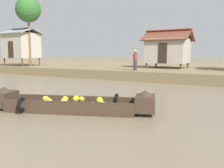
{
  "coord_description": "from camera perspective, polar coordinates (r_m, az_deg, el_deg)",
  "views": [
    {
      "loc": [
        7.12,
        -1.39,
        2.09
      ],
      "look_at": [
        1.94,
        7.59,
        0.8
      ],
      "focal_mm": 38.93,
      "sensor_mm": 36.0,
      "label": 1
    }
  ],
  "objects": [
    {
      "name": "vendor_person",
      "position": [
        19.65,
        5.48,
        5.89
      ],
      "size": [
        0.44,
        0.44,
        1.66
      ],
      "color": "#332D28",
      "rests_on": "riverbank_strip"
    },
    {
      "name": "banana_boat",
      "position": [
        9.04,
        -9.57,
        -4.54
      ],
      "size": [
        6.01,
        3.07,
        0.85
      ],
      "color": "#3D2D21",
      "rests_on": "ground"
    },
    {
      "name": "ground_plane",
      "position": [
        13.6,
        -1.99,
        -1.77
      ],
      "size": [
        300.0,
        300.0,
        0.0
      ],
      "primitive_type": "plane",
      "color": "#7A6B51"
    },
    {
      "name": "stilt_house_left",
      "position": [
        29.2,
        -20.52,
        8.55
      ],
      "size": [
        3.96,
        3.3,
        4.15
      ],
      "color": "#4C3826",
      "rests_on": "riverbank_strip"
    },
    {
      "name": "palm_tree_far",
      "position": [
        28.11,
        -19.08,
        16.06
      ],
      "size": [
        2.63,
        2.63,
        7.26
      ],
      "color": "brown",
      "rests_on": "riverbank_strip"
    },
    {
      "name": "riverbank_strip",
      "position": [
        27.6,
        15.0,
        3.3
      ],
      "size": [
        160.0,
        20.0,
        0.77
      ],
      "primitive_type": "cube",
      "color": "#7F6B4C",
      "rests_on": "ground"
    },
    {
      "name": "stilt_house_mid_left",
      "position": [
        23.65,
        12.97,
        7.78
      ],
      "size": [
        4.29,
        3.51,
        3.58
      ],
      "color": "#4C3826",
      "rests_on": "riverbank_strip"
    }
  ]
}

